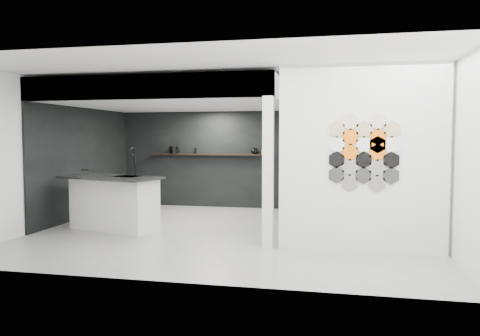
% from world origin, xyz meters
% --- Properties ---
extents(floor, '(7.00, 6.00, 0.01)m').
position_xyz_m(floor, '(0.00, 0.00, -0.01)').
color(floor, gray).
extents(partition_panel, '(2.45, 0.15, 2.80)m').
position_xyz_m(partition_panel, '(2.23, -1.00, 1.40)').
color(partition_panel, silver).
rests_on(partition_panel, floor).
extents(bay_clad_back, '(4.40, 0.04, 2.35)m').
position_xyz_m(bay_clad_back, '(-1.30, 2.97, 1.18)').
color(bay_clad_back, black).
rests_on(bay_clad_back, floor).
extents(bay_clad_left, '(0.04, 4.00, 2.35)m').
position_xyz_m(bay_clad_left, '(-3.47, 1.00, 1.18)').
color(bay_clad_left, black).
rests_on(bay_clad_left, floor).
extents(bulkhead, '(4.40, 4.00, 0.40)m').
position_xyz_m(bulkhead, '(-1.30, 1.00, 2.55)').
color(bulkhead, silver).
rests_on(bulkhead, corner_column).
extents(corner_column, '(0.16, 0.16, 2.35)m').
position_xyz_m(corner_column, '(0.82, -1.00, 1.18)').
color(corner_column, silver).
rests_on(corner_column, floor).
extents(fascia_beam, '(4.40, 0.16, 0.40)m').
position_xyz_m(fascia_beam, '(-1.30, -0.92, 2.55)').
color(fascia_beam, silver).
rests_on(fascia_beam, corner_column).
extents(wall_basin, '(0.40, 0.60, 0.12)m').
position_xyz_m(wall_basin, '(-3.24, 0.80, 0.85)').
color(wall_basin, silver).
rests_on(wall_basin, bay_clad_left).
extents(display_shelf, '(3.00, 0.15, 0.04)m').
position_xyz_m(display_shelf, '(-1.20, 2.87, 1.30)').
color(display_shelf, black).
rests_on(display_shelf, bay_clad_back).
extents(kitchen_island, '(2.06, 1.36, 1.53)m').
position_xyz_m(kitchen_island, '(-2.18, -0.23, 0.52)').
color(kitchen_island, silver).
rests_on(kitchen_island, floor).
extents(stockpot, '(0.24, 0.24, 0.17)m').
position_xyz_m(stockpot, '(-2.13, 2.87, 1.41)').
color(stockpot, black).
rests_on(stockpot, display_shelf).
extents(kettle, '(0.19, 0.19, 0.14)m').
position_xyz_m(kettle, '(-0.09, 2.87, 1.39)').
color(kettle, black).
rests_on(kettle, display_shelf).
extents(glass_bowl, '(0.15, 0.15, 0.10)m').
position_xyz_m(glass_bowl, '(0.15, 2.87, 1.37)').
color(glass_bowl, gray).
rests_on(glass_bowl, display_shelf).
extents(glass_vase, '(0.12, 0.12, 0.15)m').
position_xyz_m(glass_vase, '(0.15, 2.87, 1.40)').
color(glass_vase, gray).
rests_on(glass_vase, display_shelf).
extents(bottle_dark, '(0.06, 0.06, 0.14)m').
position_xyz_m(bottle_dark, '(-1.57, 2.87, 1.39)').
color(bottle_dark, black).
rests_on(bottle_dark, display_shelf).
extents(utensil_cup, '(0.10, 0.10, 0.11)m').
position_xyz_m(utensil_cup, '(-2.03, 2.87, 1.37)').
color(utensil_cup, black).
rests_on(utensil_cup, display_shelf).
extents(hex_tile_cluster, '(1.04, 0.02, 1.16)m').
position_xyz_m(hex_tile_cluster, '(2.26, -1.09, 1.50)').
color(hex_tile_cluster, '#2D2D2D').
rests_on(hex_tile_cluster, partition_panel).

